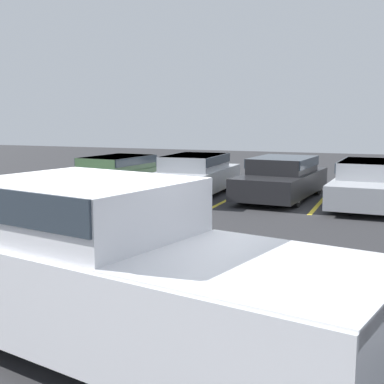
% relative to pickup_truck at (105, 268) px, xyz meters
% --- Properties ---
extents(ground_plane, '(60.00, 60.00, 0.00)m').
position_rel_pickup_truck_xyz_m(ground_plane, '(-0.06, 0.83, -0.91)').
color(ground_plane, '#2D2D30').
extents(stall_stripe_a, '(0.12, 4.22, 0.01)m').
position_rel_pickup_truck_xyz_m(stall_stripe_a, '(-7.04, 10.73, -0.91)').
color(stall_stripe_a, yellow).
rests_on(stall_stripe_a, ground_plane).
extents(stall_stripe_b, '(0.12, 4.22, 0.01)m').
position_rel_pickup_truck_xyz_m(stall_stripe_b, '(-4.42, 10.73, -0.91)').
color(stall_stripe_b, yellow).
rests_on(stall_stripe_b, ground_plane).
extents(stall_stripe_c, '(0.12, 4.22, 0.01)m').
position_rel_pickup_truck_xyz_m(stall_stripe_c, '(-1.79, 10.73, -0.91)').
color(stall_stripe_c, yellow).
rests_on(stall_stripe_c, ground_plane).
extents(stall_stripe_d, '(0.12, 4.22, 0.01)m').
position_rel_pickup_truck_xyz_m(stall_stripe_d, '(0.83, 10.73, -0.91)').
color(stall_stripe_d, yellow).
rests_on(stall_stripe_d, ground_plane).
extents(pickup_truck, '(6.20, 3.29, 1.83)m').
position_rel_pickup_truck_xyz_m(pickup_truck, '(0.00, 0.00, 0.00)').
color(pickup_truck, silver).
rests_on(pickup_truck, ground_plane).
extents(parked_sedan_a, '(2.18, 4.86, 1.15)m').
position_rel_pickup_truck_xyz_m(parked_sedan_a, '(-5.70, 10.55, -0.29)').
color(parked_sedan_a, '#4C6B47').
rests_on(parked_sedan_a, ground_plane).
extents(parked_sedan_b, '(1.83, 4.80, 1.25)m').
position_rel_pickup_truck_xyz_m(parked_sedan_b, '(-3.07, 10.77, -0.25)').
color(parked_sedan_b, '#B7BABF').
rests_on(parked_sedan_b, ground_plane).
extents(parked_sedan_c, '(2.14, 4.53, 1.24)m').
position_rel_pickup_truck_xyz_m(parked_sedan_c, '(-0.35, 10.99, -0.25)').
color(parked_sedan_c, '#232326').
rests_on(parked_sedan_c, ground_plane).
extents(parked_sedan_d, '(1.91, 4.86, 1.23)m').
position_rel_pickup_truck_xyz_m(parked_sedan_d, '(2.14, 10.75, -0.26)').
color(parked_sedan_d, '#B7BABF').
rests_on(parked_sedan_d, ground_plane).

